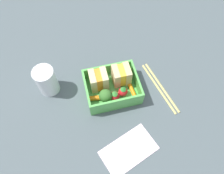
# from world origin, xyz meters

# --- Properties ---
(ground_plane) EXTENTS (1.20, 1.20, 0.02)m
(ground_plane) POSITION_xyz_m (0.00, 0.00, -0.01)
(ground_plane) COLOR #485559
(bento_tray) EXTENTS (0.15, 0.12, 0.01)m
(bento_tray) POSITION_xyz_m (0.00, 0.00, 0.01)
(bento_tray) COLOR #54B14E
(bento_tray) RESTS_ON ground_plane
(bento_rim) EXTENTS (0.15, 0.12, 0.04)m
(bento_rim) POSITION_xyz_m (0.00, 0.00, 0.03)
(bento_rim) COLOR #54B14E
(bento_rim) RESTS_ON bento_tray
(sandwich_left) EXTENTS (0.05, 0.05, 0.06)m
(sandwich_left) POSITION_xyz_m (-0.03, 0.02, 0.04)
(sandwich_left) COLOR beige
(sandwich_left) RESTS_ON bento_tray
(sandwich_center_left) EXTENTS (0.05, 0.05, 0.06)m
(sandwich_center_left) POSITION_xyz_m (0.03, 0.02, 0.04)
(sandwich_center_left) COLOR #D3B47F
(sandwich_center_left) RESTS_ON bento_tray
(carrot_stick_far_left) EXTENTS (0.04, 0.02, 0.01)m
(carrot_stick_far_left) POSITION_xyz_m (-0.05, -0.02, 0.02)
(carrot_stick_far_left) COLOR orange
(carrot_stick_far_left) RESTS_ON bento_tray
(broccoli_floret) EXTENTS (0.04, 0.04, 0.04)m
(broccoli_floret) POSITION_xyz_m (-0.03, -0.03, 0.04)
(broccoli_floret) COLOR #94CE5B
(broccoli_floret) RESTS_ON bento_tray
(strawberry_left) EXTENTS (0.03, 0.03, 0.03)m
(strawberry_left) POSITION_xyz_m (0.00, -0.03, 0.03)
(strawberry_left) COLOR red
(strawberry_left) RESTS_ON bento_tray
(strawberry_far_left) EXTENTS (0.03, 0.03, 0.03)m
(strawberry_far_left) POSITION_xyz_m (0.03, -0.02, 0.03)
(strawberry_far_left) COLOR red
(strawberry_far_left) RESTS_ON bento_tray
(carrot_stick_left) EXTENTS (0.02, 0.06, 0.01)m
(carrot_stick_left) POSITION_xyz_m (0.06, -0.03, 0.02)
(carrot_stick_left) COLOR orange
(carrot_stick_left) RESTS_ON bento_tray
(chopstick_pair) EXTENTS (0.06, 0.19, 0.01)m
(chopstick_pair) POSITION_xyz_m (0.14, -0.02, 0.00)
(chopstick_pair) COLOR tan
(chopstick_pair) RESTS_ON ground_plane
(drinking_glass) EXTENTS (0.06, 0.06, 0.09)m
(drinking_glass) POSITION_xyz_m (-0.18, 0.06, 0.05)
(drinking_glass) COLOR white
(drinking_glass) RESTS_ON ground_plane
(folded_napkin) EXTENTS (0.16, 0.13, 0.00)m
(folded_napkin) POSITION_xyz_m (0.00, -0.18, 0.00)
(folded_napkin) COLOR silver
(folded_napkin) RESTS_ON ground_plane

